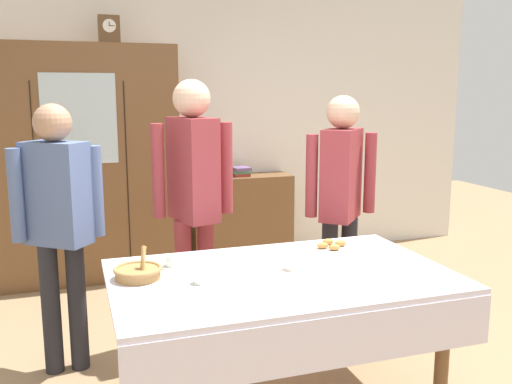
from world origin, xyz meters
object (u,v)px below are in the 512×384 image
spoon_center (315,280)px  person_near_right_end (58,213)px  mantel_clock (109,30)px  tea_cup_back_edge (292,266)px  spoon_back_edge (261,291)px  wall_cabinet (82,165)px  tea_cup_far_left (173,262)px  bread_basket (138,272)px  spoon_far_left (275,252)px  tea_cup_front_edge (201,279)px  person_by_cabinet (341,191)px  pastry_plate (331,247)px  dining_table (283,294)px  person_behind_table_right (193,187)px  book_stack (241,171)px  bookshelf_low (241,219)px

spoon_center → person_near_right_end: bearing=139.9°
mantel_clock → tea_cup_back_edge: bearing=-75.1°
spoon_back_edge → wall_cabinet: bearing=104.5°
spoon_back_edge → tea_cup_far_left: bearing=123.3°
bread_basket → spoon_far_left: bearing=14.5°
tea_cup_front_edge → tea_cup_far_left: size_ratio=1.00×
person_by_cabinet → mantel_clock: bearing=128.3°
pastry_plate → person_near_right_end: (-1.51, 0.54, 0.19)m
spoon_far_left → person_near_right_end: (-1.17, 0.50, 0.21)m
tea_cup_back_edge → pastry_plate: size_ratio=0.46×
dining_table → tea_cup_back_edge: size_ratio=13.16×
spoon_back_edge → tea_cup_front_edge: bearing=142.9°
tea_cup_front_edge → person_behind_table_right: 1.00m
dining_table → book_stack: 2.71m
bookshelf_low → person_by_cabinet: size_ratio=0.60×
tea_cup_far_left → person_near_right_end: bearing=134.4°
tea_cup_back_edge → tea_cup_far_left: (-0.57, 0.25, -0.00)m
tea_cup_front_edge → person_by_cabinet: size_ratio=0.08×
dining_table → book_stack: (0.58, 2.64, 0.24)m
person_behind_table_right → person_near_right_end: bearing=-175.9°
pastry_plate → person_behind_table_right: (-0.69, 0.60, 0.29)m
book_stack → tea_cup_front_edge: (-1.00, -2.65, -0.11)m
bread_basket → tea_cup_far_left: bearing=32.7°
pastry_plate → book_stack: bearing=86.4°
spoon_back_edge → person_by_cabinet: 1.42m
tea_cup_far_left → spoon_back_edge: bearing=-56.7°
spoon_far_left → spoon_back_edge: (-0.28, -0.57, 0.00)m
bread_basket → pastry_plate: (1.13, 0.17, -0.02)m
tea_cup_front_edge → person_by_cabinet: 1.47m
tea_cup_back_edge → person_near_right_end: 1.42m
spoon_center → pastry_plate: bearing=55.9°
bookshelf_low → tea_cup_back_edge: size_ratio=7.60×
tea_cup_back_edge → mantel_clock: bearing=104.9°
dining_table → person_by_cabinet: 1.19m
mantel_clock → book_stack: bearing=2.5°
person_behind_table_right → bookshelf_low: bearing=63.9°
pastry_plate → person_by_cabinet: 0.65m
wall_cabinet → tea_cup_far_left: 2.34m
tea_cup_front_edge → tea_cup_far_left: (-0.08, 0.31, -0.00)m
book_stack → spoon_back_edge: (-0.76, -2.83, -0.14)m
spoon_center → bread_basket: bearing=160.0°
wall_cabinet → tea_cup_back_edge: (0.97, -2.54, -0.24)m
tea_cup_back_edge → spoon_center: (0.05, -0.17, -0.02)m
person_near_right_end → bread_basket: bearing=-62.1°
tea_cup_far_left → spoon_back_edge: tea_cup_far_left is taller
book_stack → person_near_right_end: person_near_right_end is taller
tea_cup_front_edge → tea_cup_far_left: 0.32m
wall_cabinet → bread_basket: bearing=-85.3°
tea_cup_back_edge → spoon_center: bearing=-72.4°
bread_basket → person_by_cabinet: size_ratio=0.14×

